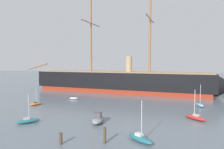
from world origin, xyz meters
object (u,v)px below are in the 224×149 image
(tall_ship, at_px, (119,81))
(sailboat_alongside_stern, at_px, (200,105))
(mooring_piling_nearest, at_px, (61,138))
(sailboat_mid_right, at_px, (195,117))
(motorboat_far_left, at_px, (70,87))
(motorboat_distant_centre, at_px, (141,88))
(sailboat_mid_left, at_px, (36,104))
(motorboat_near_centre, at_px, (98,119))
(sailboat_foreground_right, at_px, (140,138))
(mooring_piling_left_pair, at_px, (105,135))
(sailboat_foreground_left, at_px, (28,121))
(dinghy_alongside_bow, at_px, (74,98))
(seagull_in_flight, at_px, (97,64))

(tall_ship, bearing_deg, sailboat_alongside_stern, -35.92)
(sailboat_alongside_stern, bearing_deg, mooring_piling_nearest, -126.57)
(tall_ship, xyz_separation_m, sailboat_mid_right, (21.70, -30.36, -3.45))
(motorboat_far_left, bearing_deg, mooring_piling_nearest, -64.83)
(sailboat_alongside_stern, xyz_separation_m, motorboat_distant_centre, (-17.45, 27.21, 0.19))
(sailboat_mid_right, bearing_deg, sailboat_mid_left, 174.43)
(mooring_piling_nearest, bearing_deg, motorboat_far_left, 115.17)
(sailboat_mid_left, height_order, motorboat_far_left, sailboat_mid_left)
(sailboat_mid_right, xyz_separation_m, mooring_piling_nearest, (-18.99, -16.70, 0.31))
(motorboat_near_centre, bearing_deg, sailboat_mid_left, 153.08)
(sailboat_mid_left, distance_m, mooring_piling_nearest, 27.27)
(sailboat_foreground_right, distance_m, mooring_piling_left_pair, 4.90)
(motorboat_near_centre, relative_size, mooring_piling_nearest, 3.13)
(sailboat_foreground_left, xyz_separation_m, dinghy_alongside_bow, (-2.15, 23.26, -0.14))
(motorboat_near_centre, distance_m, mooring_piling_nearest, 10.37)
(tall_ship, distance_m, sailboat_foreground_right, 45.50)
(tall_ship, height_order, motorboat_near_centre, tall_ship)
(sailboat_foreground_left, relative_size, dinghy_alongside_bow, 1.96)
(sailboat_foreground_left, bearing_deg, dinghy_alongside_bow, 95.28)
(mooring_piling_nearest, bearing_deg, motorboat_near_centre, 80.35)
(sailboat_foreground_left, height_order, motorboat_distant_centre, sailboat_foreground_left)
(sailboat_mid_left, distance_m, seagull_in_flight, 20.04)
(motorboat_distant_centre, bearing_deg, motorboat_near_centre, -93.19)
(dinghy_alongside_bow, height_order, mooring_piling_left_pair, mooring_piling_left_pair)
(motorboat_near_centre, height_order, mooring_piling_nearest, motorboat_near_centre)
(tall_ship, distance_m, motorboat_far_left, 21.97)
(tall_ship, height_order, sailboat_foreground_right, tall_ship)
(sailboat_alongside_stern, relative_size, motorboat_distant_centre, 1.18)
(sailboat_foreground_right, height_order, mooring_piling_nearest, sailboat_foreground_right)
(dinghy_alongside_bow, bearing_deg, sailboat_foreground_right, -49.71)
(sailboat_foreground_right, relative_size, mooring_piling_nearest, 3.65)
(motorboat_far_left, bearing_deg, motorboat_near_centre, -57.80)
(sailboat_alongside_stern, bearing_deg, mooring_piling_left_pair, -120.53)
(seagull_in_flight, bearing_deg, motorboat_distant_centre, 82.19)
(sailboat_foreground_right, height_order, seagull_in_flight, seagull_in_flight)
(motorboat_near_centre, distance_m, mooring_piling_left_pair, 9.23)
(motorboat_near_centre, distance_m, dinghy_alongside_bow, 24.46)
(sailboat_mid_right, height_order, dinghy_alongside_bow, sailboat_mid_right)
(sailboat_mid_left, bearing_deg, sailboat_foreground_left, -59.68)
(sailboat_foreground_right, distance_m, mooring_piling_nearest, 10.70)
(tall_ship, height_order, mooring_piling_left_pair, tall_ship)
(sailboat_foreground_left, bearing_deg, sailboat_foreground_right, -9.28)
(sailboat_foreground_right, height_order, motorboat_distant_centre, sailboat_foreground_right)
(mooring_piling_nearest, distance_m, mooring_piling_left_pair, 5.84)
(dinghy_alongside_bow, bearing_deg, sailboat_foreground_left, -84.72)
(sailboat_mid_right, xyz_separation_m, mooring_piling_left_pair, (-13.45, -14.88, 0.62))
(sailboat_foreground_left, distance_m, mooring_piling_nearest, 12.40)
(motorboat_far_left, distance_m, motorboat_distant_centre, 28.87)
(motorboat_near_centre, height_order, sailboat_mid_left, sailboat_mid_left)
(tall_ship, xyz_separation_m, mooring_piling_nearest, (2.71, -47.07, -3.14))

